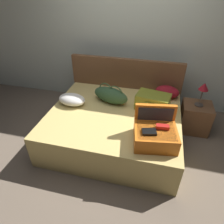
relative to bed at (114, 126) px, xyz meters
name	(u,v)px	position (x,y,z in m)	size (l,w,h in m)	color
ground_plane	(107,157)	(0.00, -0.40, -0.24)	(12.00, 12.00, 0.00)	#6B5B4C
back_wall	(131,34)	(0.00, 1.25, 1.06)	(8.00, 0.10, 2.60)	#B7C1B2
bed	(114,126)	(0.00, 0.00, 0.00)	(1.87, 1.60, 0.49)	tan
headboard	(125,86)	(0.00, 0.84, 0.26)	(1.90, 0.08, 1.00)	brown
hard_case_large	(155,133)	(0.60, -0.45, 0.37)	(0.55, 0.51, 0.39)	#D16619
hard_case_medium	(153,102)	(0.52, 0.26, 0.36)	(0.51, 0.37, 0.23)	olive
duffel_bag	(111,95)	(-0.12, 0.28, 0.37)	(0.61, 0.38, 0.30)	#2D4C2D
pillow_near_headboard	(167,92)	(0.72, 0.65, 0.34)	(0.37, 0.25, 0.19)	maroon
pillow_center_head	(72,99)	(-0.68, 0.09, 0.32)	(0.43, 0.28, 0.16)	white
nightstand	(195,117)	(1.21, 0.55, -0.01)	(0.44, 0.40, 0.47)	brown
table_lamp	(204,89)	(1.21, 0.55, 0.51)	(0.14, 0.14, 0.37)	#3F3833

